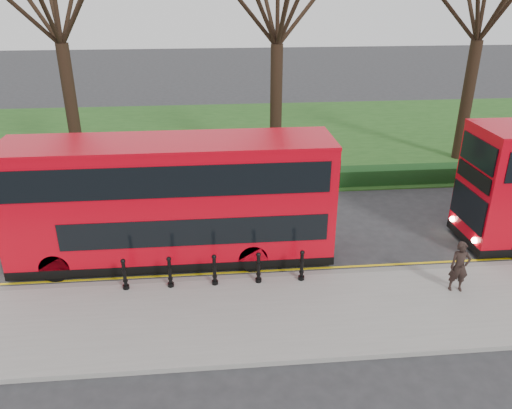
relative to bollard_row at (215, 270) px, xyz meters
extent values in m
plane|color=#28282B|center=(1.38, 1.35, -0.65)|extent=(120.00, 120.00, 0.00)
cube|color=gray|center=(1.38, -1.65, -0.57)|extent=(60.00, 4.00, 0.15)
cube|color=slate|center=(1.38, 0.35, -0.57)|extent=(60.00, 0.25, 0.16)
cube|color=#1F4818|center=(1.38, 16.35, -0.62)|extent=(60.00, 18.00, 0.06)
cube|color=black|center=(1.38, 8.15, -0.25)|extent=(60.00, 0.90, 0.80)
cube|color=yellow|center=(1.38, 0.65, -0.64)|extent=(60.00, 0.10, 0.01)
cube|color=yellow|center=(1.38, 0.85, -0.64)|extent=(60.00, 0.10, 0.01)
cylinder|color=black|center=(-6.62, 11.35, 2.47)|extent=(0.60, 0.60, 6.24)
cylinder|color=black|center=(3.38, 11.35, 2.40)|extent=(0.60, 0.60, 6.10)
cylinder|color=black|center=(13.38, 11.35, 2.43)|extent=(0.60, 0.60, 6.17)
cylinder|color=black|center=(-2.74, 0.00, 0.00)|extent=(0.15, 0.15, 1.00)
cylinder|color=black|center=(-1.37, 0.00, 0.00)|extent=(0.15, 0.15, 1.00)
cylinder|color=black|center=(0.00, 0.00, 0.00)|extent=(0.15, 0.15, 1.00)
cylinder|color=black|center=(1.37, 0.00, 0.00)|extent=(0.15, 0.15, 1.00)
cylinder|color=black|center=(2.74, 0.00, 0.00)|extent=(0.15, 0.15, 1.00)
cube|color=#BF0413|center=(-1.32, 2.01, 1.64)|extent=(10.60, 2.41, 3.90)
cube|color=black|center=(-1.32, 2.01, -0.36)|extent=(10.62, 2.43, 0.29)
cube|color=black|center=(-0.55, 0.79, 0.94)|extent=(8.48, 0.04, 0.92)
cube|color=black|center=(-1.32, 0.79, 2.68)|extent=(10.03, 0.04, 1.01)
cube|color=black|center=(-6.64, 2.01, 1.95)|extent=(0.06, 2.12, 0.53)
cylinder|color=black|center=(-5.08, 0.95, -0.17)|extent=(0.96, 0.29, 0.96)
cylinder|color=black|center=(-5.08, 3.07, -0.17)|extent=(0.96, 0.29, 0.96)
cylinder|color=black|center=(1.28, 0.95, -0.17)|extent=(0.96, 0.29, 0.96)
cylinder|color=black|center=(1.28, 3.07, -0.17)|extent=(0.96, 0.29, 0.96)
cube|color=black|center=(9.03, 1.96, 2.05)|extent=(0.06, 2.20, 0.55)
cylinder|color=black|center=(10.65, 3.06, -0.15)|extent=(1.00, 0.30, 1.00)
imported|color=black|center=(7.38, -1.01, 0.32)|extent=(0.65, 0.48, 1.64)
camera|label=1|loc=(0.03, -13.33, 8.21)|focal=35.00mm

